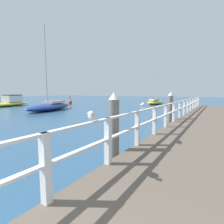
# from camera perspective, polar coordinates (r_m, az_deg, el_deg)

# --- Properties ---
(pier_deck) EXTENTS (2.58, 24.00, 0.47)m
(pier_deck) POSITION_cam_1_polar(r_m,az_deg,el_deg) (11.28, 27.00, -3.39)
(pier_deck) COLOR brown
(pier_deck) RESTS_ON ground_plane
(pier_railing) EXTENTS (0.12, 22.52, 1.02)m
(pier_railing) POSITION_cam_1_polar(r_m,az_deg,el_deg) (11.32, 21.11, 1.34)
(pier_railing) COLOR silver
(pier_railing) RESTS_ON pier_deck
(dock_piling_near) EXTENTS (0.29, 0.29, 2.03)m
(dock_piling_near) POSITION_cam_1_polar(r_m,az_deg,el_deg) (4.76, 0.64, -5.73)
(dock_piling_near) COLOR #6B6056
(dock_piling_near) RESTS_ON ground_plane
(dock_piling_far) EXTENTS (0.29, 0.29, 2.03)m
(dock_piling_far) POSITION_cam_1_polar(r_m,az_deg,el_deg) (10.68, 18.36, 0.75)
(dock_piling_far) COLOR #6B6056
(dock_piling_far) RESTS_ON ground_plane
(seagull_foreground) EXTENTS (0.36, 0.38, 0.21)m
(seagull_foreground) POSITION_cam_1_polar(r_m,az_deg,el_deg) (3.25, -6.80, -0.82)
(seagull_foreground) COLOR white
(seagull_foreground) RESTS_ON pier_railing
(seagull_background) EXTENTS (0.22, 0.47, 0.21)m
(seagull_background) POSITION_cam_1_polar(r_m,az_deg,el_deg) (5.48, 9.86, 2.10)
(seagull_background) COLOR white
(seagull_background) RESTS_ON pier_railing
(boat_0) EXTENTS (2.31, 5.27, 6.69)m
(boat_0) POSITION_cam_1_polar(r_m,az_deg,el_deg) (29.78, 13.91, 3.16)
(boat_0) COLOR gold
(boat_0) RESTS_ON ground_plane
(boat_1) EXTENTS (4.12, 7.05, 1.65)m
(boat_1) POSITION_cam_1_polar(r_m,az_deg,el_deg) (29.63, -30.14, 2.76)
(boat_1) COLOR gold
(boat_1) RESTS_ON ground_plane
(boat_2) EXTENTS (4.19, 7.61, 9.11)m
(boat_2) POSITION_cam_1_polar(r_m,az_deg,el_deg) (20.89, -19.54, 1.77)
(boat_2) COLOR navy
(boat_2) RESTS_ON ground_plane
(channel_buoy) EXTENTS (0.70, 0.70, 1.40)m
(channel_buoy) POSITION_cam_1_polar(r_m,az_deg,el_deg) (30.21, -13.45, 3.15)
(channel_buoy) COLOR #E54C19
(channel_buoy) RESTS_ON ground_plane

